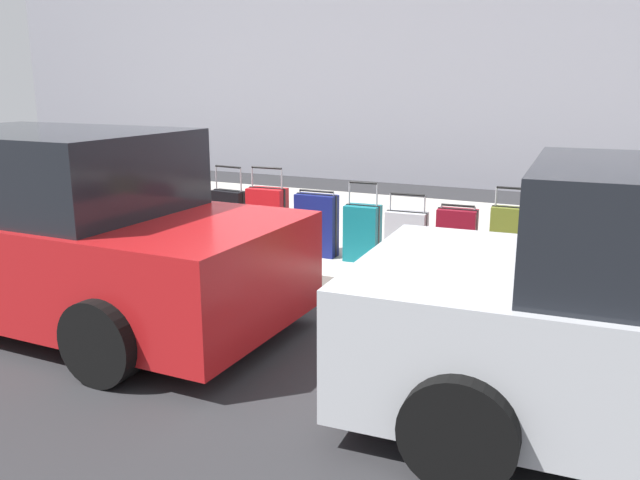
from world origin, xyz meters
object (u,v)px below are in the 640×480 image
suitcase_red_0 (640,269)px  bollard_post (133,203)px  suitcase_red_7 (268,220)px  suitcase_maroon_3 (456,242)px  suitcase_teal_5 (362,233)px  suitcase_black_8 (230,218)px  fire_hydrant (179,208)px  suitcase_black_1 (578,256)px  suitcase_olive_2 (514,244)px  suitcase_silver_4 (406,240)px  parked_car_red_1 (50,231)px  suitcase_navy_6 (317,225)px

suitcase_red_0 → bollard_post: bearing=1.5°
suitcase_red_7 → suitcase_maroon_3: bearing=-179.6°
suitcase_teal_5 → suitcase_black_8: bearing=1.7°
fire_hydrant → bollard_post: 0.64m
suitcase_red_0 → suitcase_teal_5: (2.83, -0.04, 0.05)m
suitcase_red_0 → suitcase_black_1: (0.55, 0.00, 0.06)m
suitcase_olive_2 → suitcase_teal_5: bearing=-0.3°
suitcase_red_0 → suitcase_silver_4: size_ratio=1.01×
suitcase_silver_4 → suitcase_black_8: 2.28m
suitcase_silver_4 → fire_hydrant: suitcase_silver_4 is taller
suitcase_olive_2 → parked_car_red_1: 4.49m
suitcase_teal_5 → parked_car_red_1: size_ratio=0.20×
suitcase_black_1 → suitcase_black_8: (4.02, 0.02, 0.02)m
suitcase_maroon_3 → suitcase_teal_5: 1.10m
suitcase_navy_6 → suitcase_red_7: 0.61m
suitcase_maroon_3 → suitcase_silver_4: suitcase_silver_4 is taller
suitcase_red_7 → bollard_post: (1.96, 0.08, 0.06)m
bollard_post → suitcase_red_0: bearing=-178.5°
suitcase_maroon_3 → suitcase_red_7: size_ratio=0.74×
suitcase_maroon_3 → fire_hydrant: (3.60, -0.06, 0.06)m
suitcase_red_7 → suitcase_silver_4: bearing=-178.8°
bollard_post → suitcase_maroon_3: bearing=-178.7°
suitcase_maroon_3 → fire_hydrant: size_ratio=0.97×
suitcase_teal_5 → parked_car_red_1: bearing=50.5°
suitcase_silver_4 → bollard_post: bearing=1.8°
suitcase_silver_4 → bollard_post: size_ratio=0.93×
suitcase_navy_6 → suitcase_black_8: 1.17m
parked_car_red_1 → fire_hydrant: bearing=-79.7°
suitcase_maroon_3 → suitcase_red_7: 2.26m
suitcase_red_0 → suitcase_red_7: suitcase_red_7 is taller
fire_hydrant → suitcase_maroon_3: bearing=179.1°
suitcase_olive_2 → parked_car_red_1: (3.73, 2.49, 0.28)m
suitcase_black_1 → bollard_post: suitcase_black_1 is taller
bollard_post → parked_car_red_1: bearing=114.8°
parked_car_red_1 → suitcase_black_8: bearing=-97.5°
suitcase_red_7 → suitcase_navy_6: bearing=-171.0°
suitcase_black_1 → suitcase_red_7: size_ratio=0.90×
suitcase_red_0 → parked_car_red_1: parked_car_red_1 is taller
suitcase_olive_2 → suitcase_silver_4: size_ratio=1.16×
suitcase_red_0 → suitcase_olive_2: size_ratio=0.87×
suitcase_black_1 → suitcase_navy_6: 2.84m
suitcase_red_0 → suitcase_black_1: size_ratio=0.91×
suitcase_olive_2 → suitcase_maroon_3: size_ratio=1.27×
suitcase_red_0 → suitcase_maroon_3: size_ratio=1.10×
suitcase_silver_4 → suitcase_teal_5: 0.55m
suitcase_teal_5 → suitcase_maroon_3: bearing=174.9°
suitcase_red_7 → parked_car_red_1: size_ratio=0.22×
suitcase_red_7 → fire_hydrant: size_ratio=1.31×
suitcase_red_7 → fire_hydrant: suitcase_red_7 is taller
suitcase_silver_4 → suitcase_navy_6: size_ratio=1.07×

